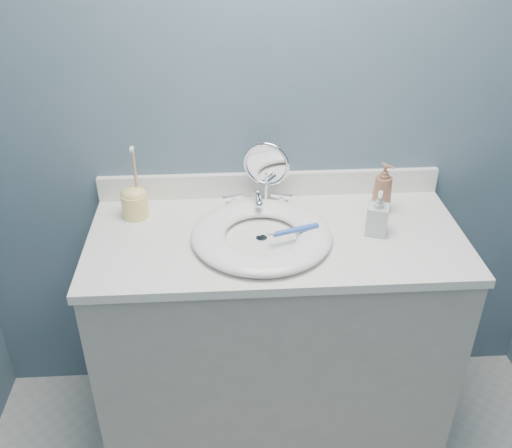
{
  "coord_description": "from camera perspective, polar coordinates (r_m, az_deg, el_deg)",
  "views": [
    {
      "loc": [
        -0.16,
        -0.58,
        1.88
      ],
      "look_at": [
        -0.07,
        0.94,
        0.94
      ],
      "focal_mm": 40.0,
      "sensor_mm": 36.0,
      "label": 1
    }
  ],
  "objects": [
    {
      "name": "soap_bottle_clear",
      "position": [
        1.86,
        12.11,
        1.08
      ],
      "size": [
        0.09,
        0.09,
        0.15
      ],
      "primitive_type": "imported",
      "rotation": [
        0.0,
        0.0,
        -0.33
      ],
      "color": "silver",
      "rests_on": "countertop"
    },
    {
      "name": "countertop",
      "position": [
        1.86,
        2.03,
        -1.41
      ],
      "size": [
        1.22,
        0.57,
        0.03
      ],
      "primitive_type": "cube",
      "color": "white",
      "rests_on": "vanity_cabinet"
    },
    {
      "name": "vanity_cabinet",
      "position": [
        2.13,
        1.81,
        -11.37
      ],
      "size": [
        1.2,
        0.55,
        0.85
      ],
      "primitive_type": "cube",
      "color": "#AEA99F",
      "rests_on": "ground"
    },
    {
      "name": "soap_bottle_amber",
      "position": [
        1.98,
        12.56,
        3.54
      ],
      "size": [
        0.1,
        0.1,
        0.18
      ],
      "primitive_type": "imported",
      "rotation": [
        0.0,
        0.0,
        0.66
      ],
      "color": "#915D41",
      "rests_on": "countertop"
    },
    {
      "name": "toothbrush_holder",
      "position": [
        1.96,
        -12.05,
        2.26
      ],
      "size": [
        0.09,
        0.09,
        0.26
      ],
      "rotation": [
        0.0,
        0.0,
        0.24
      ],
      "color": "#FBDD7D",
      "rests_on": "countertop"
    },
    {
      "name": "makeup_mirror",
      "position": [
        1.95,
        1.03,
        5.26
      ],
      "size": [
        0.16,
        0.09,
        0.24
      ],
      "rotation": [
        0.0,
        0.0,
        -0.31
      ],
      "color": "silver",
      "rests_on": "countertop"
    },
    {
      "name": "backsplash",
      "position": [
        2.06,
        1.38,
        3.99
      ],
      "size": [
        1.22,
        0.02,
        0.09
      ],
      "primitive_type": "cube",
      "color": "white",
      "rests_on": "countertop"
    },
    {
      "name": "faucet",
      "position": [
        1.98,
        0.16,
        2.21
      ],
      "size": [
        0.25,
        0.13,
        0.07
      ],
      "color": "silver",
      "rests_on": "countertop"
    },
    {
      "name": "drain",
      "position": [
        1.82,
        0.56,
        -1.48
      ],
      "size": [
        0.04,
        0.04,
        0.01
      ],
      "primitive_type": "cylinder",
      "color": "silver",
      "rests_on": "countertop"
    },
    {
      "name": "back_wall",
      "position": [
        1.95,
        1.45,
        11.31
      ],
      "size": [
        2.2,
        0.02,
        2.4
      ],
      "primitive_type": "cube",
      "color": "#4B6571",
      "rests_on": "ground"
    },
    {
      "name": "toothbrush_lying",
      "position": [
        1.79,
        3.8,
        -0.63
      ],
      "size": [
        0.17,
        0.07,
        0.02
      ],
      "rotation": [
        0.0,
        0.0,
        0.32
      ],
      "color": "blue",
      "rests_on": "basin"
    },
    {
      "name": "basin",
      "position": [
        1.81,
        0.56,
        -1.08
      ],
      "size": [
        0.45,
        0.45,
        0.04
      ],
      "primitive_type": null,
      "color": "white",
      "rests_on": "countertop"
    }
  ]
}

